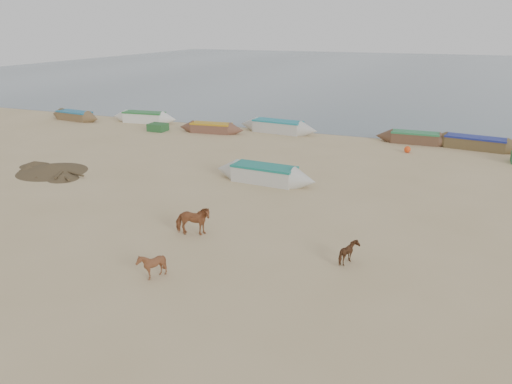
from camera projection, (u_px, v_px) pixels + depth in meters
ground at (217, 246)px, 19.50m from camera, size 140.00×140.00×0.00m
sea at (418, 71)px, 91.32m from camera, size 160.00×160.00×0.00m
cow_adult at (193, 221)px, 20.37m from camera, size 1.62×1.12×1.25m
calf_front at (152, 265)px, 16.91m from camera, size 1.12×1.06×0.98m
calf_right at (349, 253)px, 17.98m from camera, size 0.80×0.90×0.83m
near_canoe at (264, 174)px, 27.27m from camera, size 6.04×1.78×0.94m
debris_pile at (52, 168)px, 29.28m from camera, size 5.06×5.06×0.49m
waterline_canoes at (286, 130)px, 38.83m from camera, size 45.96×4.09×0.99m
beach_clutter at (394, 143)px, 35.10m from camera, size 46.91×4.70×0.64m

